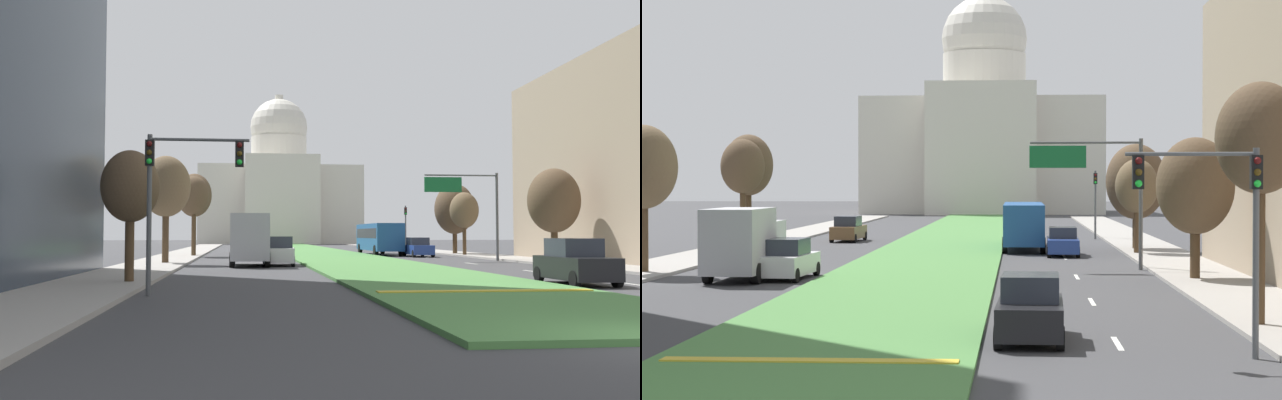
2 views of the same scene
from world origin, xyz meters
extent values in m
plane|color=#3D3D3F|center=(0.00, 67.81, 0.00)|extent=(298.36, 298.36, 0.00)
cube|color=#4C8442|center=(0.00, 61.03, 0.07)|extent=(7.84, 122.06, 0.14)
cube|color=gold|center=(0.00, 10.01, 0.16)|extent=(7.06, 0.50, 0.04)
cube|color=silver|center=(7.58, 14.01, 0.00)|extent=(0.16, 2.40, 0.01)
cube|color=silver|center=(7.58, 23.82, 0.00)|extent=(0.16, 2.40, 0.01)
cube|color=silver|center=(7.58, 33.76, 0.00)|extent=(0.16, 2.40, 0.01)
cube|color=silver|center=(7.58, 45.64, 0.00)|extent=(0.16, 2.40, 0.01)
cube|color=silver|center=(7.58, 47.35, 0.00)|extent=(0.16, 2.40, 0.01)
cube|color=#9E9991|center=(-13.25, 54.25, 0.07)|extent=(4.00, 122.06, 0.15)
cube|color=#9E9991|center=(13.25, 54.25, 0.07)|extent=(4.00, 122.06, 0.15)
cube|color=beige|center=(0.00, 135.62, 7.91)|extent=(32.81, 22.89, 15.81)
cube|color=beige|center=(0.00, 122.17, 8.70)|extent=(14.44, 4.00, 17.40)
cylinder|color=beige|center=(0.00, 135.62, 19.21)|extent=(11.83, 11.83, 6.80)
sphere|color=beige|center=(0.00, 135.62, 24.74)|extent=(12.19, 12.19, 12.19)
cylinder|color=beige|center=(0.00, 135.62, 30.23)|extent=(1.80, 1.80, 3.00)
cylinder|color=#515456|center=(10.75, 11.71, 2.60)|extent=(0.16, 0.16, 5.20)
cube|color=black|center=(10.75, 11.71, 4.60)|extent=(0.28, 0.24, 0.84)
sphere|color=#510F0F|center=(10.75, 11.57, 4.88)|extent=(0.18, 0.18, 0.18)
sphere|color=#4C380F|center=(10.75, 11.57, 4.60)|extent=(0.18, 0.18, 0.18)
sphere|color=#1ED838|center=(10.75, 11.57, 4.32)|extent=(0.18, 0.18, 0.18)
cylinder|color=#515456|center=(9.15, 11.71, 5.05)|extent=(3.20, 0.10, 0.10)
cube|color=black|center=(7.87, 11.71, 4.60)|extent=(0.28, 0.24, 0.84)
sphere|color=#510F0F|center=(7.87, 11.57, 4.88)|extent=(0.18, 0.18, 0.18)
sphere|color=#4C380F|center=(7.87, 11.57, 4.60)|extent=(0.18, 0.18, 0.18)
sphere|color=#1ED838|center=(7.87, 11.57, 4.32)|extent=(0.18, 0.18, 0.18)
cylinder|color=#515456|center=(10.75, 65.62, 2.60)|extent=(0.16, 0.16, 5.20)
cube|color=black|center=(10.75, 65.62, 4.60)|extent=(0.28, 0.24, 0.84)
sphere|color=#510F0F|center=(10.75, 65.48, 4.88)|extent=(0.18, 0.18, 0.18)
sphere|color=#4C380F|center=(10.75, 65.48, 4.60)|extent=(0.18, 0.18, 0.18)
sphere|color=#1ED838|center=(10.75, 65.48, 4.32)|extent=(0.18, 0.18, 0.18)
cylinder|color=#515456|center=(10.95, 37.70, 3.25)|extent=(0.20, 0.20, 6.50)
cylinder|color=#515456|center=(8.22, 37.70, 6.30)|extent=(5.46, 0.12, 0.12)
cube|color=#146033|center=(6.85, 37.65, 5.60)|extent=(2.80, 0.08, 1.10)
cylinder|color=#4C3823|center=(12.06, 17.03, 2.42)|extent=(0.30, 0.30, 4.83)
ellipsoid|color=brown|center=(12.06, 17.03, 5.66)|extent=(2.66, 2.66, 3.33)
cylinder|color=#4C3823|center=(-12.67, 33.89, 2.04)|extent=(0.42, 0.42, 4.07)
ellipsoid|color=brown|center=(-12.67, 33.89, 5.06)|extent=(3.17, 3.17, 3.96)
cylinder|color=#4C3823|center=(12.64, 31.95, 1.56)|extent=(0.43, 0.43, 3.13)
ellipsoid|color=brown|center=(12.64, 31.95, 4.19)|extent=(3.40, 3.40, 4.25)
cylinder|color=#4C3823|center=(-11.90, 48.74, 2.24)|extent=(0.36, 0.36, 4.47)
ellipsoid|color=brown|center=(-11.90, 48.74, 5.31)|extent=(2.66, 2.66, 3.33)
cylinder|color=#4C3823|center=(11.93, 48.30, 1.65)|extent=(0.33, 0.33, 3.31)
ellipsoid|color=brown|center=(11.93, 48.30, 4.11)|extent=(2.57, 2.57, 3.21)
cylinder|color=#4C3823|center=(-11.97, 50.39, 2.23)|extent=(0.36, 0.36, 4.46)
ellipsoid|color=brown|center=(-11.97, 50.39, 5.41)|extent=(3.06, 3.06, 3.83)
cylinder|color=#4C3823|center=(12.34, 52.39, 1.59)|extent=(0.43, 0.43, 3.19)
ellipsoid|color=brown|center=(12.34, 52.39, 4.38)|extent=(3.82, 3.82, 4.78)
cube|color=black|center=(5.24, 14.35, 0.66)|extent=(1.89, 4.26, 0.88)
cube|color=#282D38|center=(5.24, 14.52, 1.45)|extent=(1.62, 2.07, 0.72)
cylinder|color=black|center=(6.00, 12.67, 0.32)|extent=(0.24, 0.65, 0.64)
cylinder|color=black|center=(4.39, 12.72, 0.32)|extent=(0.24, 0.65, 0.64)
cylinder|color=black|center=(6.09, 15.99, 0.32)|extent=(0.24, 0.65, 0.64)
cylinder|color=black|center=(4.48, 16.03, 0.32)|extent=(0.24, 0.65, 0.64)
cube|color=silver|center=(-5.42, 32.11, 0.66)|extent=(2.10, 4.62, 0.89)
cube|color=#282D38|center=(-5.43, 31.93, 1.47)|extent=(1.75, 2.26, 0.72)
cylinder|color=black|center=(-6.16, 33.97, 0.32)|extent=(0.26, 0.65, 0.64)
cylinder|color=black|center=(-4.48, 33.87, 0.32)|extent=(0.26, 0.65, 0.64)
cylinder|color=black|center=(-6.37, 30.35, 0.32)|extent=(0.26, 0.65, 0.64)
cylinder|color=black|center=(-4.68, 30.26, 0.32)|extent=(0.26, 0.65, 0.64)
cube|color=navy|center=(7.53, 47.60, 0.62)|extent=(1.90, 4.66, 0.80)
cube|color=#282D38|center=(7.53, 47.79, 1.35)|extent=(1.64, 2.25, 0.66)
cylinder|color=black|center=(8.31, 45.72, 0.32)|extent=(0.23, 0.64, 0.64)
cylinder|color=black|center=(6.67, 45.76, 0.32)|extent=(0.23, 0.64, 0.64)
cylinder|color=black|center=(8.39, 49.45, 0.32)|extent=(0.23, 0.64, 0.64)
cylinder|color=black|center=(6.74, 49.48, 0.32)|extent=(0.23, 0.64, 0.64)
cube|color=brown|center=(-7.51, 61.70, 0.67)|extent=(2.07, 4.70, 0.90)
cube|color=#282D38|center=(-7.52, 61.51, 1.49)|extent=(1.72, 2.30, 0.74)
cylinder|color=black|center=(-8.25, 63.59, 0.32)|extent=(0.25, 0.65, 0.64)
cylinder|color=black|center=(-6.58, 63.51, 0.32)|extent=(0.25, 0.65, 0.64)
cylinder|color=black|center=(-8.44, 59.89, 0.32)|extent=(0.25, 0.65, 0.64)
cylinder|color=black|center=(-6.78, 59.80, 0.32)|extent=(0.25, 0.65, 0.64)
cube|color=#BCBCC1|center=(-7.30, 33.99, 1.45)|extent=(2.30, 2.00, 2.20)
cube|color=#B2B2B7|center=(-7.30, 30.79, 1.80)|extent=(2.30, 4.40, 2.80)
cylinder|color=black|center=(-8.35, 33.99, 0.45)|extent=(0.30, 0.90, 0.90)
cylinder|color=black|center=(-6.25, 33.99, 0.45)|extent=(0.30, 0.90, 0.90)
cylinder|color=black|center=(-8.35, 29.69, 0.45)|extent=(0.30, 0.90, 0.90)
cylinder|color=black|center=(-6.25, 29.69, 0.45)|extent=(0.30, 0.90, 0.90)
cube|color=#1E4C8C|center=(5.24, 53.57, 1.70)|extent=(2.50, 11.00, 2.50)
cube|color=#232833|center=(5.24, 53.57, 2.05)|extent=(2.52, 10.12, 0.90)
cylinder|color=black|center=(6.39, 49.27, 0.50)|extent=(0.32, 1.00, 1.00)
cylinder|color=black|center=(4.09, 49.27, 0.50)|extent=(0.32, 1.00, 1.00)
cylinder|color=black|center=(6.39, 57.47, 0.50)|extent=(0.32, 1.00, 1.00)
cylinder|color=black|center=(4.09, 57.47, 0.50)|extent=(0.32, 1.00, 1.00)
camera|label=1|loc=(-7.78, -11.57, 1.98)|focal=38.90mm
camera|label=2|loc=(4.92, -14.35, 4.37)|focal=58.86mm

